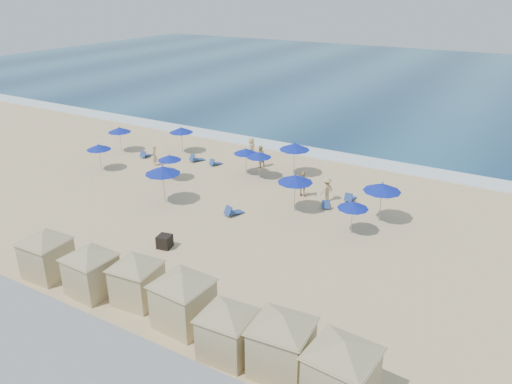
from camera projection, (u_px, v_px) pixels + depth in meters
ground at (208, 218)px, 31.99m from camera, size 160.00×160.00×0.00m
ocean at (420, 81)px, 75.61m from camera, size 160.00×80.00×0.06m
surf_line at (310, 152)px, 44.27m from camera, size 160.00×2.50×0.08m
seawall at (21, 324)px, 21.03m from camera, size 160.00×6.10×1.22m
trash_bin at (165, 242)px, 28.31m from camera, size 0.88×0.88×0.75m
cabana_0 at (45, 248)px, 25.18m from camera, size 4.33×4.33×2.72m
cabana_1 at (90, 265)px, 23.78m from camera, size 4.29×4.29×2.69m
cabana_2 at (136, 274)px, 23.12m from camera, size 4.16×4.16×2.62m
cabana_3 at (183, 292)px, 21.46m from camera, size 4.62×4.62×2.91m
cabana_4 at (227, 324)px, 19.72m from camera, size 4.19×4.19×2.63m
cabana_5 at (282, 336)px, 18.85m from camera, size 4.57×4.57×2.88m
cabana_6 at (342, 364)px, 17.39m from camera, size 4.71×4.71×2.96m
umbrella_0 at (119, 130)px, 43.75m from camera, size 2.01×2.01×2.29m
umbrella_1 at (99, 147)px, 39.42m from camera, size 1.94×1.94×2.21m
umbrella_2 at (181, 130)px, 43.42m from camera, size 2.09×2.09×2.38m
umbrella_3 at (169, 158)px, 37.46m from camera, size 1.81×1.81×2.06m
umbrella_4 at (246, 151)px, 38.56m from camera, size 1.91×1.91×2.18m
umbrella_5 at (259, 155)px, 37.75m from camera, size 1.92×1.92×2.19m
umbrella_6 at (163, 170)px, 33.32m from camera, size 2.40×2.40×2.73m
umbrella_7 at (295, 146)px, 38.16m from camera, size 2.37×2.37×2.70m
umbrella_8 at (295, 179)px, 32.07m from camera, size 2.32×2.32×2.64m
umbrella_9 at (382, 187)px, 30.64m from camera, size 2.36×2.36×2.68m
umbrella_10 at (353, 205)px, 29.36m from camera, size 1.87×1.87×2.12m
beach_chair_0 at (145, 155)px, 42.93m from camera, size 0.63×1.21×0.65m
beach_chair_1 at (196, 159)px, 41.93m from camera, size 1.06×1.41×0.71m
beach_chair_2 at (215, 163)px, 41.05m from camera, size 0.83×1.24×0.63m
beach_chair_3 at (232, 212)px, 32.27m from camera, size 1.01×1.45×0.73m
beach_chair_4 at (326, 205)px, 33.35m from camera, size 0.93×1.30×0.65m
beach_chair_5 at (350, 198)px, 34.40m from camera, size 0.58×1.24×0.67m
beachgoer_0 at (154, 155)px, 40.81m from camera, size 0.64×0.73×1.70m
beachgoer_1 at (260, 156)px, 40.47m from camera, size 0.95×1.06×1.80m
beachgoer_2 at (303, 184)px, 34.84m from camera, size 1.12×0.53×1.85m
beachgoer_3 at (327, 189)px, 34.18m from camera, size 0.96×1.24×1.69m
beachgoer_4 at (251, 148)px, 42.65m from camera, size 0.79×0.98×1.75m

